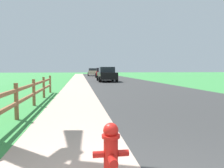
# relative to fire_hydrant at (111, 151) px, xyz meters

# --- Properties ---
(ground_plane) EXTENTS (120.00, 120.00, 0.00)m
(ground_plane) POSITION_rel_fire_hydrant_xyz_m (0.45, 23.85, -0.35)
(ground_plane) COLOR #388640
(road_asphalt) EXTENTS (7.00, 66.00, 0.01)m
(road_asphalt) POSITION_rel_fire_hydrant_xyz_m (3.95, 25.85, -0.35)
(road_asphalt) COLOR #323232
(road_asphalt) RESTS_ON ground
(curb_concrete) EXTENTS (6.00, 66.00, 0.01)m
(curb_concrete) POSITION_rel_fire_hydrant_xyz_m (-2.55, 25.85, -0.35)
(curb_concrete) COLOR tan
(curb_concrete) RESTS_ON ground
(grass_verge) EXTENTS (5.00, 66.00, 0.00)m
(grass_verge) POSITION_rel_fire_hydrant_xyz_m (-4.05, 25.85, -0.34)
(grass_verge) COLOR #388640
(grass_verge) RESTS_ON ground
(fire_hydrant) EXTENTS (0.44, 0.37, 0.70)m
(fire_hydrant) POSITION_rel_fire_hydrant_xyz_m (0.00, 0.00, 0.00)
(fire_hydrant) COLOR red
(fire_hydrant) RESTS_ON ground
(rail_fence) EXTENTS (0.11, 11.23, 0.98)m
(rail_fence) POSITION_rel_fire_hydrant_xyz_m (-2.04, 4.56, 0.22)
(rail_fence) COLOR brown
(rail_fence) RESTS_ON ground
(parked_suv_black) EXTENTS (2.04, 4.88, 1.58)m
(parked_suv_black) POSITION_rel_fire_hydrant_xyz_m (2.56, 20.97, 0.42)
(parked_suv_black) COLOR black
(parked_suv_black) RESTS_ON ground
(parked_car_red) EXTENTS (2.23, 4.61, 1.54)m
(parked_car_red) POSITION_rel_fire_hydrant_xyz_m (3.13, 31.96, 0.42)
(parked_car_red) COLOR maroon
(parked_car_red) RESTS_ON ground
(parked_car_beige) EXTENTS (2.24, 4.99, 1.51)m
(parked_car_beige) POSITION_rel_fire_hydrant_xyz_m (2.27, 41.03, 0.42)
(parked_car_beige) COLOR #C6B793
(parked_car_beige) RESTS_ON ground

